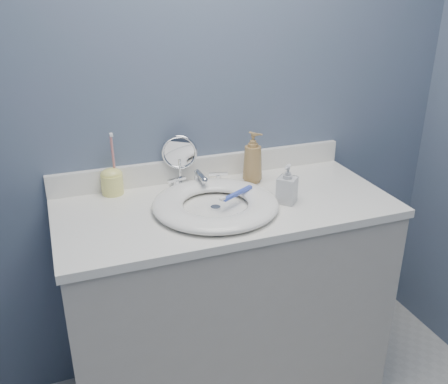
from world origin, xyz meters
name	(u,v)px	position (x,y,z in m)	size (l,w,h in m)	color
back_wall	(201,100)	(0.00, 1.25, 1.20)	(2.20, 0.02, 2.40)	slate
vanity_cabinet	(226,306)	(0.00, 0.97, 0.42)	(1.20, 0.55, 0.85)	#B6B0A6
countertop	(226,207)	(0.00, 0.97, 0.86)	(1.22, 0.57, 0.03)	white
backsplash	(203,167)	(0.00, 1.24, 0.93)	(1.22, 0.02, 0.09)	white
basin	(215,204)	(-0.05, 0.94, 0.90)	(0.45, 0.45, 0.04)	white
drain	(216,208)	(-0.05, 0.94, 0.88)	(0.04, 0.04, 0.01)	silver
faucet	(199,182)	(-0.05, 1.14, 0.91)	(0.25, 0.13, 0.07)	silver
makeup_mirror	(180,158)	(-0.11, 1.20, 0.99)	(0.13, 0.08, 0.20)	silver
soap_bottle_amber	(253,157)	(0.17, 1.13, 0.98)	(0.08, 0.08, 0.21)	#9C7946
soap_bottle_clear	(287,184)	(0.21, 0.91, 0.95)	(0.07, 0.07, 0.14)	silver
toothbrush_holder	(112,180)	(-0.37, 1.20, 0.93)	(0.08, 0.08, 0.24)	#F5F07A
toothbrush_lying	(236,194)	(0.03, 0.95, 0.92)	(0.16, 0.10, 0.02)	blue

